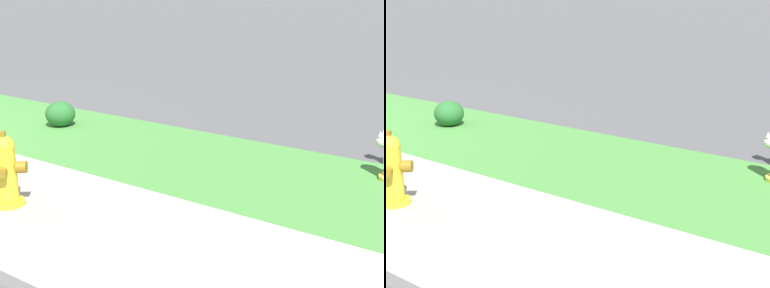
% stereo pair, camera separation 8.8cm
% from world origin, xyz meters
% --- Properties ---
extents(fire_hydrant_near_corner, '(0.35, 0.36, 0.78)m').
position_xyz_m(fire_hydrant_near_corner, '(3.68, -0.14, 0.37)').
color(fire_hydrant_near_corner, yellow).
rests_on(fire_hydrant_near_corner, ground).
extents(shrub_bush_near_lamp, '(0.46, 0.46, 0.39)m').
position_xyz_m(shrub_bush_near_lamp, '(1.71, 2.31, 0.20)').
color(shrub_bush_near_lamp, '#28662D').
rests_on(shrub_bush_near_lamp, ground).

